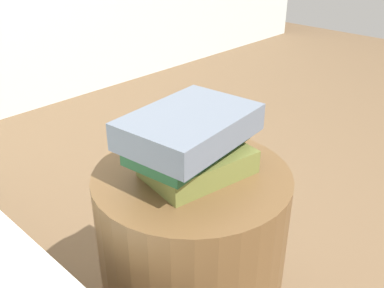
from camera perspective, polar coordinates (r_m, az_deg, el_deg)
side_table at (r=1.20m, az=0.00°, el=-15.78°), size 0.47×0.47×0.58m
book_olive at (r=1.01m, az=0.81°, el=-2.57°), size 0.26×0.20×0.06m
book_forest at (r=0.99m, az=-0.31°, el=0.06°), size 0.30×0.19×0.04m
book_slate at (r=0.96m, az=-0.34°, el=2.36°), size 0.32×0.24×0.06m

